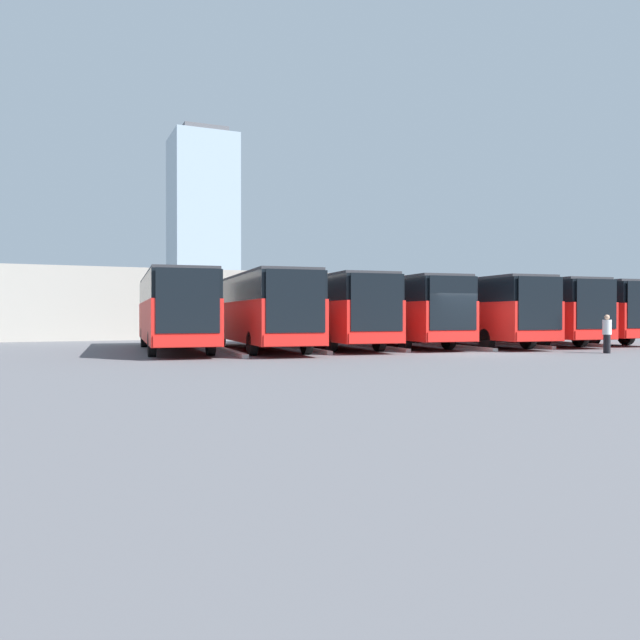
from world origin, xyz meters
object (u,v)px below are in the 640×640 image
at_px(bus_5, 259,309).
at_px(pedestrian, 607,333).
at_px(bus_3, 392,309).
at_px(bus_6, 173,309).
at_px(bus_2, 464,310).
at_px(bus_1, 515,310).
at_px(bus_4, 327,309).
at_px(bus_0, 560,310).

distance_m(bus_5, pedestrian, 14.88).
height_order(bus_3, bus_5, same).
height_order(bus_5, bus_6, same).
height_order(bus_5, pedestrian, bus_5).
xyz_separation_m(bus_3, bus_6, (11.07, -0.03, 0.00)).
bearing_deg(pedestrian, bus_2, -153.22).
relative_size(bus_1, bus_2, 1.00).
xyz_separation_m(bus_1, bus_2, (3.69, 0.43, 0.00)).
height_order(bus_3, bus_6, same).
bearing_deg(bus_4, bus_1, -177.40).
bearing_deg(bus_2, bus_0, -167.92).
relative_size(bus_2, bus_3, 1.00).
relative_size(bus_0, bus_5, 1.00).
bearing_deg(bus_0, bus_4, 5.01).
distance_m(bus_2, bus_5, 11.07).
bearing_deg(bus_1, pedestrian, 79.94).
height_order(bus_2, bus_5, same).
bearing_deg(bus_0, bus_2, 12.08).
relative_size(bus_1, bus_6, 1.00).
relative_size(bus_6, pedestrian, 7.80).
xyz_separation_m(bus_1, bus_5, (14.76, 0.21, 0.00)).
bearing_deg(bus_5, bus_2, -175.95).
relative_size(bus_0, pedestrian, 7.80).
xyz_separation_m(bus_2, bus_6, (14.76, -1.10, 0.00)).
xyz_separation_m(bus_1, bus_3, (7.38, -0.64, 0.00)).
bearing_deg(bus_1, bus_0, -167.78).
distance_m(bus_1, bus_6, 18.46).
bearing_deg(bus_6, bus_4, -176.02).
distance_m(bus_1, bus_2, 3.72).
xyz_separation_m(bus_2, bus_3, (3.69, -1.08, 0.00)).
bearing_deg(bus_2, bus_4, -2.06).
bearing_deg(bus_2, bus_3, -11.02).
relative_size(bus_1, bus_5, 1.00).
bearing_deg(bus_3, bus_6, 5.08).
distance_m(bus_0, bus_6, 22.14).
xyz_separation_m(bus_0, bus_6, (22.14, -0.22, 0.00)).
bearing_deg(bus_0, bus_1, 12.22).
bearing_deg(bus_2, bus_5, 4.05).
height_order(bus_3, pedestrian, bus_3).
bearing_deg(bus_6, pedestrian, 156.54).
relative_size(bus_0, bus_1, 1.00).
relative_size(bus_2, bus_4, 1.00).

